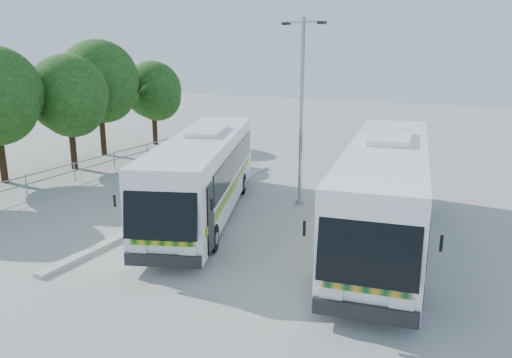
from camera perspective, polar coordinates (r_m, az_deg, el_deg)
The scene contains 9 objects.
ground at distance 19.44m, azimuth -5.54°, elevation -5.68°, with size 100.00×100.00×0.00m, color gray.
kerb_divider at distance 22.20m, azimuth -7.87°, elevation -2.94°, with size 0.40×16.00×0.15m, color #B2B2AD.
railing at distance 28.33m, azimuth -18.61°, elevation 1.68°, with size 0.06×22.00×1.00m.
tree_far_c at distance 30.08m, azimuth -20.59°, elevation 9.04°, with size 4.97×4.69×6.49m.
tree_far_d at distance 33.49m, azimuth -17.44°, elevation 10.74°, with size 5.62×5.30×7.33m.
tree_far_e at distance 36.51m, azimuth -11.62°, elevation 9.91°, with size 4.54×4.28×5.92m.
coach_main at distance 20.50m, azimuth -6.03°, elevation 0.70°, with size 6.27×12.02×3.31m.
coach_adjacent at distance 18.05m, azimuth 14.53°, elevation -1.24°, with size 4.48×12.98×3.54m.
lamppost at distance 21.52m, azimuth 5.24°, elevation 8.41°, with size 1.96×0.28×8.00m.
Camera 1 is at (9.75, -15.40, 6.75)m, focal length 35.00 mm.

